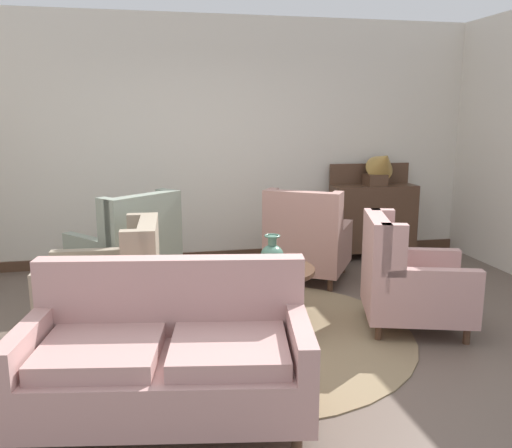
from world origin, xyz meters
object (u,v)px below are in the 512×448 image
Objects in this scene: porcelain_vase at (272,254)px; coffee_table at (267,280)px; settee at (167,358)px; armchair_near_sideboard at (407,281)px; sideboard at (373,216)px; armchair_far_left at (112,288)px; armchair_back_corner at (129,254)px; gramophone at (382,165)px; armchair_near_window at (307,243)px.

coffee_table is at bearing 136.67° from porcelain_vase.
armchair_near_sideboard reaches higher than settee.
sideboard reaches higher than porcelain_vase.
sideboard reaches higher than armchair_far_left.
porcelain_vase is 1.58m from armchair_back_corner.
gramophone reaches higher than armchair_back_corner.
gramophone is (3.01, 0.84, 0.73)m from armchair_back_corner.
sideboard is at bearing 124.30° from armchair_far_left.
armchair_back_corner reaches higher than armchair_near_window.
armchair_back_corner is at bearing 176.03° from armchair_far_left.
armchair_far_left reaches higher than settee.
gramophone is (0.70, 2.11, 0.76)m from armchair_near_sideboard.
armchair_back_corner reaches higher than armchair_near_sideboard.
armchair_near_sideboard is 1.49m from armchair_near_window.
settee is (-0.89, -1.29, -0.01)m from coffee_table.
armchair_near_sideboard reaches higher than porcelain_vase.
gramophone reaches higher than armchair_near_sideboard.
gramophone reaches higher than sideboard.
sideboard is (2.96, 0.93, 0.08)m from armchair_back_corner.
armchair_near_sideboard is at bearing 138.82° from armchair_near_window.
coffee_table is 0.46× the size of settee.
armchair_near_window is (-0.44, 1.42, 0.01)m from armchair_near_sideboard.
sideboard is 0.66m from gramophone.
armchair_near_sideboard is at bearing 111.45° from armchair_back_corner.
armchair_near_window reaches higher than coffee_table.
coffee_table is 0.70× the size of armchair_near_window.
armchair_far_left is at bearing 98.95° from armchair_near_sideboard.
armchair_near_window is at bearing 121.89° from armchair_far_left.
armchair_far_left is 3.67m from gramophone.
porcelain_vase is 0.25× the size of sideboard.
armchair_near_sideboard is 0.87× the size of sideboard.
armchair_back_corner is at bearing -164.48° from gramophone.
coffee_table is 1.53× the size of gramophone.
armchair_near_sideboard reaches higher than armchair_far_left.
sideboard is at bearing 59.62° from settee.
armchair_far_left is (-0.38, 1.35, 0.01)m from settee.
coffee_table is 1.53m from armchair_back_corner.
settee is 2.27m from armchair_near_sideboard.
coffee_table is 1.57m from settee.
gramophone reaches higher than armchair_far_left.
settee is at bearing -129.99° from sideboard.
armchair_far_left is (-0.12, -0.93, -0.03)m from armchair_back_corner.
armchair_near_window reaches higher than settee.
armchair_far_left is at bearing 176.22° from porcelain_vase.
sideboard reaches higher than coffee_table.
settee is at bearing -126.35° from porcelain_vase.
coffee_table is 0.69× the size of armchair_back_corner.
porcelain_vase is 0.25× the size of armchair_back_corner.
settee is 1.51× the size of armchair_back_corner.
armchair_near_window is at bearing 145.01° from armchair_back_corner.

